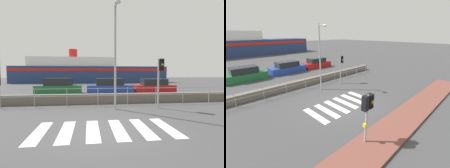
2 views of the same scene
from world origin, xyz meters
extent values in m
plane|color=#424244|center=(0.00, 0.00, 0.00)|extent=(160.00, 160.00, 0.00)
cube|color=brown|center=(0.00, -4.10, 0.06)|extent=(24.00, 1.80, 0.12)
cube|color=silver|center=(-2.23, 0.00, 0.00)|extent=(0.45, 2.40, 0.01)
cube|color=silver|center=(-1.33, 0.00, 0.00)|extent=(0.45, 2.40, 0.01)
cube|color=silver|center=(-0.43, 0.00, 0.00)|extent=(0.45, 2.40, 0.01)
cube|color=silver|center=(0.47, 0.00, 0.00)|extent=(0.45, 2.40, 0.01)
cube|color=silver|center=(1.37, 0.00, 0.00)|extent=(0.45, 2.40, 0.01)
cube|color=silver|center=(2.27, 0.00, 0.00)|extent=(0.45, 2.40, 0.01)
cube|color=#6B6056|center=(0.00, 5.59, 0.31)|extent=(20.88, 0.55, 0.63)
cylinder|color=#9EA0A3|center=(0.00, 4.72, 1.06)|extent=(18.79, 0.03, 0.03)
cylinder|color=#9EA0A3|center=(0.00, 4.72, 0.61)|extent=(18.79, 0.03, 0.03)
cylinder|color=#9EA0A3|center=(-5.64, 4.72, 0.56)|extent=(0.04, 0.04, 1.12)
cylinder|color=#9EA0A3|center=(-3.76, 4.72, 0.56)|extent=(0.04, 0.04, 1.12)
cylinder|color=#9EA0A3|center=(-1.88, 4.72, 0.56)|extent=(0.04, 0.04, 1.12)
cylinder|color=#9EA0A3|center=(0.00, 4.72, 0.56)|extent=(0.04, 0.04, 1.12)
cylinder|color=#9EA0A3|center=(1.88, 4.72, 0.56)|extent=(0.04, 0.04, 1.12)
cylinder|color=#9EA0A3|center=(3.76, 4.72, 0.56)|extent=(0.04, 0.04, 1.12)
cylinder|color=#9EA0A3|center=(5.64, 4.72, 0.56)|extent=(0.04, 0.04, 1.12)
cylinder|color=#9EA0A3|center=(7.52, 4.72, 0.56)|extent=(0.04, 0.04, 1.12)
cylinder|color=#9EA0A3|center=(9.40, 4.72, 0.56)|extent=(0.04, 0.04, 1.12)
cylinder|color=#9EA0A3|center=(-2.00, -3.69, 1.26)|extent=(0.10, 0.10, 2.51)
cube|color=black|center=(-2.17, -3.69, 2.17)|extent=(0.24, 0.24, 0.68)
sphere|color=black|center=(-2.17, -3.55, 2.38)|extent=(0.13, 0.13, 0.13)
sphere|color=orange|center=(-2.17, -3.55, 2.17)|extent=(0.13, 0.13, 0.13)
sphere|color=black|center=(-2.17, -3.55, 1.96)|extent=(0.13, 0.13, 0.13)
cube|color=black|center=(-1.83, -3.69, 2.17)|extent=(0.24, 0.24, 0.68)
sphere|color=black|center=(-1.83, -3.83, 2.38)|extent=(0.13, 0.13, 0.13)
sphere|color=orange|center=(-1.83, -3.83, 2.17)|extent=(0.13, 0.13, 0.13)
sphere|color=black|center=(-1.83, -3.83, 1.96)|extent=(0.13, 0.13, 0.13)
cube|color=yellow|center=(-2.11, -3.69, 1.05)|extent=(0.10, 0.14, 0.18)
cylinder|color=#9EA0A3|center=(3.40, 3.47, 1.41)|extent=(0.10, 0.10, 2.83)
cube|color=black|center=(3.57, 3.47, 2.49)|extent=(0.24, 0.24, 0.68)
sphere|color=black|center=(3.57, 3.33, 2.70)|extent=(0.13, 0.13, 0.13)
sphere|color=orange|center=(3.57, 3.33, 2.49)|extent=(0.13, 0.13, 0.13)
sphere|color=black|center=(3.57, 3.33, 2.28)|extent=(0.13, 0.13, 0.13)
cylinder|color=#9EA0A3|center=(0.90, 3.49, 2.87)|extent=(0.12, 0.12, 5.74)
cylinder|color=#9EA0A3|center=(0.90, 3.09, 5.59)|extent=(0.07, 0.80, 0.07)
ellipsoid|color=silver|center=(0.90, 2.69, 5.54)|extent=(0.32, 0.42, 0.19)
cube|color=navy|center=(0.00, 32.99, 1.75)|extent=(32.42, 6.16, 3.49)
cube|color=red|center=(0.00, 29.89, 2.72)|extent=(32.42, 0.08, 0.56)
cube|color=#1E6633|center=(-3.43, 11.51, 0.42)|extent=(4.32, 1.90, 0.84)
cube|color=#1E2328|center=(-3.43, 11.51, 1.19)|extent=(2.59, 1.67, 0.69)
cube|color=#233D9E|center=(1.53, 11.51, 0.41)|extent=(4.53, 1.86, 0.82)
cube|color=#1E2328|center=(1.53, 11.51, 1.16)|extent=(2.72, 1.64, 0.67)
cube|color=#B21919|center=(6.22, 11.51, 0.39)|extent=(4.24, 1.78, 0.79)
cube|color=#1E2328|center=(6.22, 11.51, 1.11)|extent=(2.55, 1.57, 0.64)
camera|label=1|loc=(-0.55, -6.06, 1.99)|focal=28.00mm
camera|label=2|loc=(-6.97, -7.04, 5.02)|focal=24.00mm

